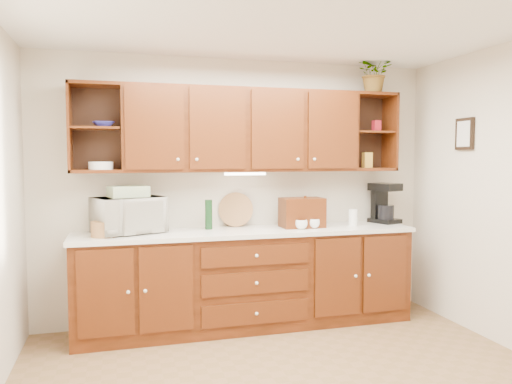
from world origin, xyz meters
TOP-DOWN VIEW (x-y plane):
  - ceiling at (0.00, 0.00)m, footprint 4.00×4.00m
  - back_wall at (0.00, 1.75)m, footprint 4.00×0.00m
  - base_cabinets at (0.00, 1.45)m, footprint 3.20×0.60m
  - countertop at (0.00, 1.44)m, footprint 3.24×0.64m
  - upper_cabinets at (0.01, 1.59)m, footprint 3.20×0.33m
  - undercabinet_light at (0.00, 1.53)m, footprint 0.40×0.05m
  - framed_picture at (1.98, 0.90)m, footprint 0.03×0.24m
  - wicker_basket at (-1.31, 1.38)m, footprint 0.26×0.26m
  - microwave at (-1.10, 1.52)m, footprint 0.71×0.61m
  - towel_stack at (-1.10, 1.52)m, footprint 0.39×0.32m
  - wine_bottle at (-0.35, 1.57)m, footprint 0.08×0.08m
  - woven_tray at (-0.06, 1.69)m, footprint 0.36×0.17m
  - bread_box at (0.56, 1.46)m, footprint 0.42×0.26m
  - mug_tree at (0.56, 1.39)m, footprint 0.29×0.29m
  - canister_red at (0.67, 1.54)m, footprint 0.14×0.14m
  - canister_white at (1.09, 1.41)m, footprint 0.10×0.10m
  - canister_yellow at (0.70, 1.44)m, footprint 0.10×0.10m
  - coffee_maker at (1.52, 1.57)m, footprint 0.31×0.35m
  - bowl_stack at (-1.30, 1.55)m, footprint 0.21×0.21m
  - plate_stack at (-1.33, 1.56)m, footprint 0.27×0.27m
  - pantry_box_yellow at (1.32, 1.57)m, footprint 0.09×0.07m
  - pantry_box_red at (1.43, 1.58)m, footprint 0.08×0.07m
  - potted_plant at (1.38, 1.53)m, footprint 0.44×0.42m

SIDE VIEW (x-z plane):
  - base_cabinets at x=0.00m, z-range 0.00..0.90m
  - countertop at x=0.00m, z-range 0.90..0.94m
  - woven_tray at x=-0.06m, z-range 0.78..1.12m
  - mug_tree at x=0.56m, z-range 0.83..1.15m
  - canister_yellow at x=0.70m, z-range 0.94..1.05m
  - wicker_basket at x=-1.31m, z-range 0.94..1.08m
  - canister_red at x=0.67m, z-range 0.94..1.08m
  - canister_white at x=1.09m, z-range 0.94..1.11m
  - wine_bottle at x=-0.35m, z-range 0.94..1.22m
  - bread_box at x=0.56m, z-range 0.94..1.23m
  - microwave at x=-1.10m, z-range 0.94..1.27m
  - coffee_maker at x=1.52m, z-range 0.93..1.35m
  - back_wall at x=0.00m, z-range -0.70..3.30m
  - towel_stack at x=-1.10m, z-range 1.27..1.37m
  - undercabinet_light at x=0.00m, z-range 1.46..1.48m
  - plate_stack at x=-1.33m, z-range 1.52..1.59m
  - pantry_box_yellow at x=1.32m, z-range 1.52..1.68m
  - framed_picture at x=1.98m, z-range 1.70..2.00m
  - upper_cabinets at x=0.01m, z-range 1.49..2.29m
  - bowl_stack at x=-1.30m, z-range 1.90..1.95m
  - pantry_box_red at x=1.43m, z-range 1.90..2.01m
  - potted_plant at x=1.38m, z-range 2.29..2.69m
  - ceiling at x=0.00m, z-range 2.60..2.60m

